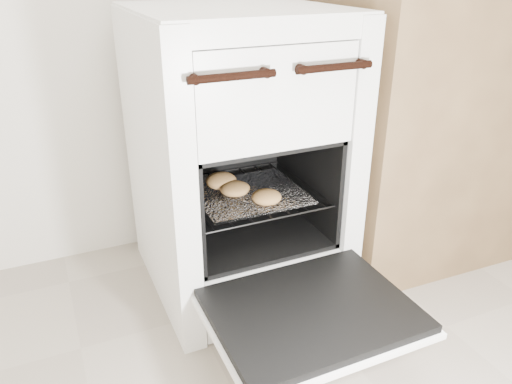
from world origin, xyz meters
The scene contains 6 objects.
stove centered at (-0.13, 1.19, 0.42)m, with size 0.56×0.63×0.86m.
oven_door centered at (-0.13, 0.71, 0.19)m, with size 0.51×0.39×0.04m.
oven_rack centered at (-0.13, 1.12, 0.34)m, with size 0.41×0.39×0.01m.
foil_sheet centered at (-0.13, 1.11, 0.35)m, with size 0.32×0.28×0.01m, color white.
baked_rolls centered at (-0.16, 1.11, 0.37)m, with size 0.18×0.26×0.05m.
counter centered at (0.67, 1.20, 0.47)m, with size 0.94×0.63×0.94m, color brown.
Camera 1 is at (-0.66, -0.14, 0.98)m, focal length 35.00 mm.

